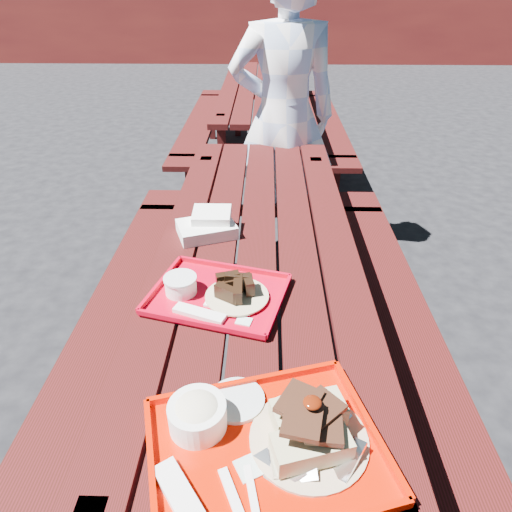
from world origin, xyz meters
name	(u,v)px	position (x,y,z in m)	size (l,w,h in m)	color
ground	(257,391)	(0.00, 0.00, 0.00)	(60.00, 60.00, 0.00)	black
picnic_table_near	(257,292)	(0.00, 0.00, 0.56)	(1.41, 2.40, 0.75)	#380A0D
picnic_table_far	(264,107)	(0.00, 2.80, 0.56)	(1.41, 2.40, 0.75)	#380A0D
near_tray	(263,434)	(0.03, -0.81, 0.79)	(0.57, 0.49, 0.15)	#C81400
far_tray	(215,293)	(-0.12, -0.29, 0.77)	(0.47, 0.41, 0.07)	#B7041C
white_cloth	(208,225)	(-0.19, 0.12, 0.79)	(0.25, 0.22, 0.09)	white
person	(283,118)	(0.13, 1.30, 0.88)	(0.64, 0.42, 1.75)	#B6CCF8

